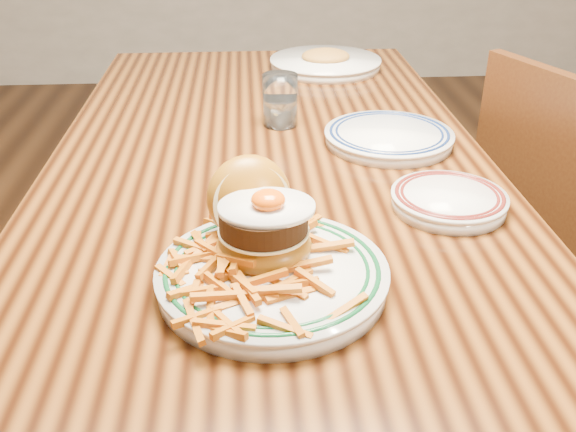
{
  "coord_description": "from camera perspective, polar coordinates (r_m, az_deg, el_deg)",
  "views": [
    {
      "loc": [
        -0.04,
        -1.16,
        1.25
      ],
      "look_at": [
        0.01,
        -0.41,
        0.84
      ],
      "focal_mm": 40.0,
      "sensor_mm": 36.0,
      "label": 1
    }
  ],
  "objects": [
    {
      "name": "floor",
      "position": [
        1.7,
        -1.29,
        -18.38
      ],
      "size": [
        6.0,
        6.0,
        0.0
      ],
      "primitive_type": "plane",
      "color": "black",
      "rests_on": "ground"
    },
    {
      "name": "table",
      "position": [
        1.3,
        -1.6,
        1.95
      ],
      "size": [
        0.85,
        1.6,
        0.75
      ],
      "color": "black",
      "rests_on": "floor"
    },
    {
      "name": "chair_right",
      "position": [
        1.59,
        23.82,
        -2.79
      ],
      "size": [
        0.54,
        0.54,
        0.9
      ],
      "rotation": [
        0.0,
        0.0,
        3.5
      ],
      "color": "#391F0B",
      "rests_on": "floor"
    },
    {
      "name": "main_plate",
      "position": [
        0.86,
        -1.78,
        -3.38
      ],
      "size": [
        0.31,
        0.33,
        0.15
      ],
      "rotation": [
        0.0,
        0.0,
        0.25
      ],
      "color": "silver",
      "rests_on": "table"
    },
    {
      "name": "side_plate",
      "position": [
        1.08,
        14.11,
        1.47
      ],
      "size": [
        0.19,
        0.19,
        0.03
      ],
      "rotation": [
        0.0,
        0.0,
        -0.06
      ],
      "color": "silver",
      "rests_on": "table"
    },
    {
      "name": "rear_plate",
      "position": [
        1.32,
        8.95,
        7.03
      ],
      "size": [
        0.26,
        0.26,
        0.03
      ],
      "rotation": [
        0.0,
        0.0,
        -0.08
      ],
      "color": "silver",
      "rests_on": "table"
    },
    {
      "name": "water_glass",
      "position": [
        1.39,
        -0.7,
        10.0
      ],
      "size": [
        0.07,
        0.07,
        0.11
      ],
      "color": "white",
      "rests_on": "table"
    },
    {
      "name": "far_plate",
      "position": [
        1.83,
        3.35,
        13.48
      ],
      "size": [
        0.31,
        0.31,
        0.06
      ],
      "rotation": [
        0.0,
        0.0,
        -0.31
      ],
      "color": "silver",
      "rests_on": "table"
    }
  ]
}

